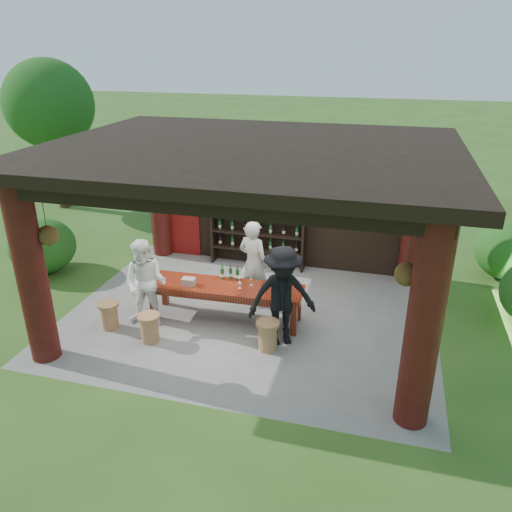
% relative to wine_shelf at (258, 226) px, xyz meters
% --- Properties ---
extents(ground, '(90.00, 90.00, 0.00)m').
position_rel_wine_shelf_xyz_m(ground, '(0.51, -2.45, -1.05)').
color(ground, '#2D5119').
rests_on(ground, ground).
extents(pavilion, '(7.50, 6.00, 3.60)m').
position_rel_wine_shelf_xyz_m(pavilion, '(0.50, -2.02, 1.08)').
color(pavilion, slate).
rests_on(pavilion, ground).
extents(wine_shelf, '(2.37, 0.36, 2.09)m').
position_rel_wine_shelf_xyz_m(wine_shelf, '(0.00, 0.00, 0.00)').
color(wine_shelf, black).
rests_on(wine_shelf, ground).
extents(tasting_table, '(3.15, 0.92, 0.75)m').
position_rel_wine_shelf_xyz_m(tasting_table, '(0.07, -2.75, -0.42)').
color(tasting_table, '#58130C').
rests_on(tasting_table, ground).
extents(stool_near_left, '(0.42, 0.42, 0.56)m').
position_rel_wine_shelf_xyz_m(stool_near_left, '(-1.05, -3.92, -0.75)').
color(stool_near_left, '#97633C').
rests_on(stool_near_left, ground).
extents(stool_near_right, '(0.43, 0.43, 0.57)m').
position_rel_wine_shelf_xyz_m(stool_near_right, '(1.15, -3.60, -0.75)').
color(stool_near_right, '#97633C').
rests_on(stool_near_right, ground).
extents(stool_far_left, '(0.41, 0.41, 0.55)m').
position_rel_wine_shelf_xyz_m(stool_far_left, '(-2.03, -3.68, -0.76)').
color(stool_far_left, '#97633C').
rests_on(stool_far_left, ground).
extents(host, '(0.80, 0.66, 1.90)m').
position_rel_wine_shelf_xyz_m(host, '(0.44, -2.01, -0.10)').
color(host, beige).
rests_on(host, ground).
extents(guest_woman, '(0.91, 0.74, 1.78)m').
position_rel_wine_shelf_xyz_m(guest_woman, '(-1.36, -3.33, -0.16)').
color(guest_woman, white).
rests_on(guest_woman, ground).
extents(guest_man, '(1.44, 1.19, 1.93)m').
position_rel_wine_shelf_xyz_m(guest_man, '(1.34, -3.31, -0.08)').
color(guest_man, black).
rests_on(guest_man, ground).
extents(table_bottles, '(0.40, 0.14, 0.31)m').
position_rel_wine_shelf_xyz_m(table_bottles, '(0.07, -2.44, -0.14)').
color(table_bottles, '#194C1E').
rests_on(table_bottles, tasting_table).
extents(table_glasses, '(0.99, 0.42, 0.15)m').
position_rel_wine_shelf_xyz_m(table_glasses, '(0.78, -2.73, -0.22)').
color(table_glasses, silver).
rests_on(table_glasses, tasting_table).
extents(napkin_basket, '(0.27, 0.19, 0.14)m').
position_rel_wine_shelf_xyz_m(napkin_basket, '(-0.65, -2.90, -0.23)').
color(napkin_basket, '#BF6672').
rests_on(napkin_basket, tasting_table).
extents(shrubs, '(13.66, 7.62, 1.36)m').
position_rel_wine_shelf_xyz_m(shrubs, '(1.95, -1.79, -0.50)').
color(shrubs, '#194C14').
rests_on(shrubs, ground).
extents(trees, '(21.25, 10.90, 4.80)m').
position_rel_wine_shelf_xyz_m(trees, '(3.99, -0.32, 2.32)').
color(trees, '#3F2819').
rests_on(trees, ground).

